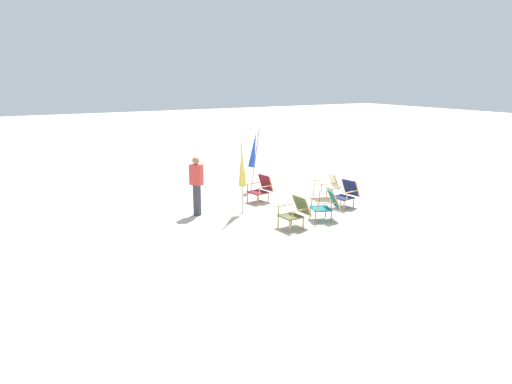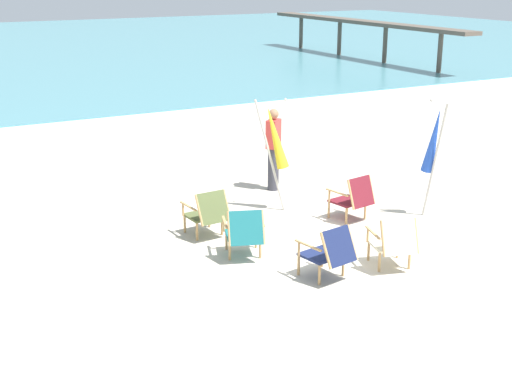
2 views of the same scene
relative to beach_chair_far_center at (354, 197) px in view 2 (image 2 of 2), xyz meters
The scene contains 11 objects.
ground_plane 1.45m from the beach_chair_far_center, 143.75° to the right, with size 80.00×80.00×0.00m, color beige.
surf_band 10.29m from the beach_chair_far_center, 96.22° to the left, with size 80.00×1.10×0.06m, color white.
beach_chair_far_center is the anchor object (origin of this frame).
beach_chair_mid_center 2.60m from the beach_chair_far_center, 168.80° to the left, with size 0.63×0.76×0.80m.
beach_chair_back_left 2.54m from the beach_chair_far_center, 133.72° to the right, with size 0.69×0.81×0.80m.
beach_chair_front_right 2.11m from the beach_chair_far_center, 110.03° to the right, with size 0.74×0.82×0.81m.
beach_chair_back_right 2.51m from the beach_chair_far_center, 166.74° to the right, with size 0.79×0.88×0.80m.
umbrella_furled_blue 1.67m from the beach_chair_far_center, 19.87° to the right, with size 0.27×0.48×2.10m.
umbrella_furled_yellow 1.74m from the beach_chair_far_center, 128.48° to the left, with size 0.61×0.45×2.07m.
person_near_chairs 2.30m from the beach_chair_far_center, 98.08° to the left, with size 0.39×0.37×1.63m.
pier_distant 22.60m from the beach_chair_far_center, 53.13° to the left, with size 0.90×14.22×1.88m.
Camera 2 is at (-5.99, -8.68, 4.23)m, focal length 50.00 mm.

